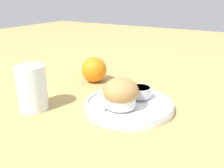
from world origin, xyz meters
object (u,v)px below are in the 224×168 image
at_px(juice_glass, 32,88).
at_px(butter_knife, 109,95).
at_px(muffin, 121,93).
at_px(orange_fruit, 94,70).

bearing_deg(juice_glass, butter_knife, -48.41).
relative_size(muffin, butter_knife, 0.56).
relative_size(butter_knife, juice_glass, 1.38).
relative_size(orange_fruit, juice_glass, 0.73).
bearing_deg(butter_knife, muffin, -151.61).
bearing_deg(butter_knife, orange_fruit, 20.90).
xyz_separation_m(butter_knife, juice_glass, (-0.12, 0.14, 0.03)).
bearing_deg(juice_glass, orange_fruit, -3.19).
distance_m(muffin, butter_knife, 0.07).
height_order(butter_knife, orange_fruit, orange_fruit).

